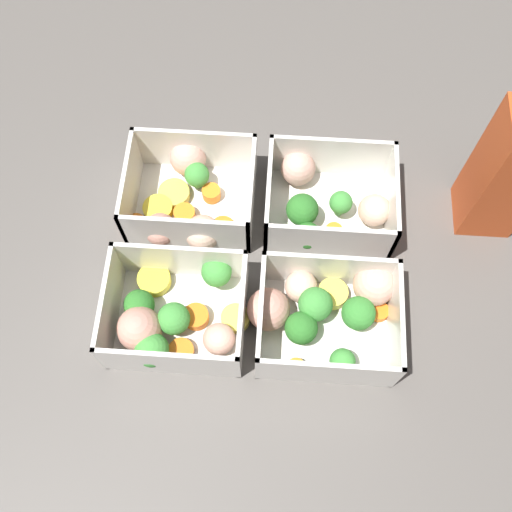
{
  "coord_description": "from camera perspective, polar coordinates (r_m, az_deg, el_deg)",
  "views": [
    {
      "loc": [
        0.02,
        -0.28,
        0.67
      ],
      "look_at": [
        0.0,
        0.0,
        0.03
      ],
      "focal_mm": 42.0,
      "sensor_mm": 36.0,
      "label": 1
    }
  ],
  "objects": [
    {
      "name": "container_far_left",
      "position": [
        0.74,
        -6.49,
        5.57
      ],
      "size": [
        0.16,
        0.16,
        0.07
      ],
      "color": "silver",
      "rests_on": "ground_plane"
    },
    {
      "name": "container_near_left",
      "position": [
        0.68,
        -8.01,
        -5.8
      ],
      "size": [
        0.16,
        0.13,
        0.07
      ],
      "color": "silver",
      "rests_on": "ground_plane"
    },
    {
      "name": "juice_carton",
      "position": [
        0.73,
        22.88,
        7.37
      ],
      "size": [
        0.07,
        0.07,
        0.2
      ],
      "color": "#D14C1E",
      "rests_on": "ground_plane"
    },
    {
      "name": "container_far_right",
      "position": [
        0.74,
        6.64,
        5.19
      ],
      "size": [
        0.16,
        0.14,
        0.07
      ],
      "color": "silver",
      "rests_on": "ground_plane"
    },
    {
      "name": "ground_plane",
      "position": [
        0.72,
        -0.0,
        -0.83
      ],
      "size": [
        4.0,
        4.0,
        0.0
      ],
      "primitive_type": "plane",
      "color": "#56514C"
    },
    {
      "name": "container_near_right",
      "position": [
        0.68,
        6.49,
        -5.26
      ],
      "size": [
        0.18,
        0.14,
        0.07
      ],
      "color": "silver",
      "rests_on": "ground_plane"
    }
  ]
}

